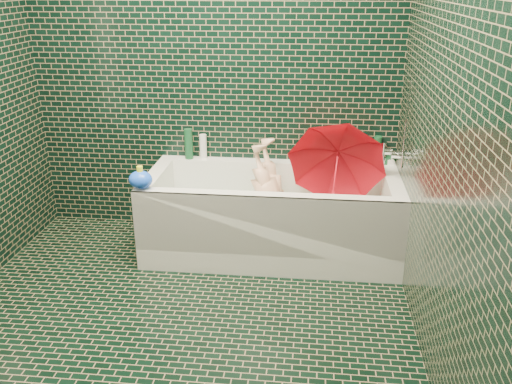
# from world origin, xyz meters

# --- Properties ---
(floor) EXTENTS (2.80, 2.80, 0.00)m
(floor) POSITION_xyz_m (0.00, 0.00, 0.00)
(floor) COLOR black
(floor) RESTS_ON ground
(wall_back) EXTENTS (2.80, 0.00, 2.80)m
(wall_back) POSITION_xyz_m (0.00, 1.40, 1.25)
(wall_back) COLOR black
(wall_back) RESTS_ON floor
(wall_right) EXTENTS (0.00, 2.80, 2.80)m
(wall_right) POSITION_xyz_m (1.30, 0.00, 1.25)
(wall_right) COLOR black
(wall_right) RESTS_ON floor
(bathtub) EXTENTS (1.70, 0.75, 0.55)m
(bathtub) POSITION_xyz_m (0.45, 1.01, 0.21)
(bathtub) COLOR white
(bathtub) RESTS_ON floor
(bath_mat) EXTENTS (1.35, 0.47, 0.01)m
(bath_mat) POSITION_xyz_m (0.45, 1.02, 0.16)
(bath_mat) COLOR green
(bath_mat) RESTS_ON bathtub
(water) EXTENTS (1.48, 0.53, 0.00)m
(water) POSITION_xyz_m (0.45, 1.02, 0.30)
(water) COLOR silver
(water) RESTS_ON bathtub
(faucet) EXTENTS (0.18, 0.19, 0.55)m
(faucet) POSITION_xyz_m (1.26, 1.02, 0.77)
(faucet) COLOR silver
(faucet) RESTS_ON wall_right
(child) EXTENTS (1.01, 0.62, 0.39)m
(child) POSITION_xyz_m (0.45, 1.06, 0.31)
(child) COLOR #E8B291
(child) RESTS_ON bathtub
(umbrella) EXTENTS (0.78, 0.84, 0.82)m
(umbrella) POSITION_xyz_m (0.87, 1.02, 0.59)
(umbrella) COLOR red
(umbrella) RESTS_ON bathtub
(soap_bottle_a) EXTENTS (0.11, 0.11, 0.23)m
(soap_bottle_a) POSITION_xyz_m (1.25, 1.35, 0.55)
(soap_bottle_a) COLOR white
(soap_bottle_a) RESTS_ON bathtub
(soap_bottle_b) EXTENTS (0.09, 0.09, 0.19)m
(soap_bottle_b) POSITION_xyz_m (1.16, 1.35, 0.55)
(soap_bottle_b) COLOR #4C1E73
(soap_bottle_b) RESTS_ON bathtub
(soap_bottle_c) EXTENTS (0.16, 0.16, 0.18)m
(soap_bottle_c) POSITION_xyz_m (1.25, 1.35, 0.55)
(soap_bottle_c) COLOR #154A28
(soap_bottle_c) RESTS_ON bathtub
(bottle_right_tall) EXTENTS (0.07, 0.07, 0.20)m
(bottle_right_tall) POSITION_xyz_m (1.16, 1.36, 0.65)
(bottle_right_tall) COLOR #154A28
(bottle_right_tall) RESTS_ON bathtub
(bottle_right_pump) EXTENTS (0.06, 0.06, 0.16)m
(bottle_right_pump) POSITION_xyz_m (1.20, 1.36, 0.63)
(bottle_right_pump) COLOR silver
(bottle_right_pump) RESTS_ON bathtub
(bottle_left_tall) EXTENTS (0.07, 0.07, 0.22)m
(bottle_left_tall) POSITION_xyz_m (-0.19, 1.34, 0.66)
(bottle_left_tall) COLOR #154A28
(bottle_left_tall) RESTS_ON bathtub
(bottle_left_short) EXTENTS (0.06, 0.06, 0.18)m
(bottle_left_short) POSITION_xyz_m (-0.08, 1.36, 0.64)
(bottle_left_short) COLOR white
(bottle_left_short) RESTS_ON bathtub
(rubber_duck) EXTENTS (0.11, 0.08, 0.09)m
(rubber_duck) POSITION_xyz_m (1.07, 1.34, 0.59)
(rubber_duck) COLOR #FFF21A
(rubber_duck) RESTS_ON bathtub
(bath_toy) EXTENTS (0.18, 0.17, 0.15)m
(bath_toy) POSITION_xyz_m (-0.35, 0.71, 0.61)
(bath_toy) COLOR blue
(bath_toy) RESTS_ON bathtub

